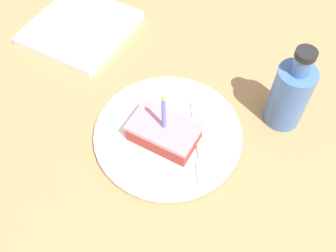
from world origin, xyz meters
The scene contains 6 objects.
ground_plane centered at (0.00, 0.00, -0.02)m, with size 2.40×2.40×0.04m.
plate centered at (0.02, -0.02, 0.01)m, with size 0.29×0.29×0.01m.
cake_slice centered at (0.04, -0.02, 0.04)m, with size 0.08×0.13×0.13m.
fork centered at (0.02, 0.04, 0.02)m, with size 0.16×0.12×0.00m.
bottle centered at (-0.13, 0.15, 0.07)m, with size 0.07×0.07×0.18m.
marble_board centered at (-0.14, -0.35, 0.01)m, with size 0.23×0.22×0.02m.
Camera 1 is at (0.39, 0.18, 0.64)m, focal length 42.00 mm.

